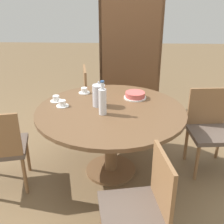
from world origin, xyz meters
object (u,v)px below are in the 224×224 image
object	(u,v)px
water_bottle	(103,101)
cake_main	(135,95)
cup_b	(56,99)
cup_a	(62,104)
chair_b	(210,128)
chair_a	(141,206)
bookshelf	(130,60)
chair_c	(96,96)
coffee_pot	(99,95)
cup_c	(84,91)
chair_d	(2,147)

from	to	relation	value
water_bottle	cake_main	xyz separation A→B (m)	(0.31, 0.41, -0.10)
cup_b	cup_a	bearing A→B (deg)	-53.93
chair_b	chair_a	bearing A→B (deg)	-129.10
bookshelf	cup_a	xyz separation A→B (m)	(-0.68, -1.51, -0.06)
chair_a	cake_main	size ratio (longest dim) A/B	3.57
chair_a	chair_c	size ratio (longest dim) A/B	1.00
coffee_pot	cup_b	bearing A→B (deg)	167.92
cup_c	chair_d	bearing A→B (deg)	-132.89
water_bottle	cup_a	world-z (taller)	water_bottle
cup_a	cup_b	bearing A→B (deg)	126.07
water_bottle	chair_a	bearing A→B (deg)	-70.69
water_bottle	cup_a	xyz separation A→B (m)	(-0.40, 0.16, -0.11)
chair_d	cup_a	distance (m)	0.68
cup_c	cake_main	bearing A→B (deg)	-12.90
coffee_pot	cup_c	world-z (taller)	coffee_pot
chair_a	bookshelf	bearing A→B (deg)	170.43
chair_c	bookshelf	size ratio (longest dim) A/B	0.51
chair_b	bookshelf	distance (m)	1.67
cup_b	chair_a	bearing A→B (deg)	-55.55
chair_b	cake_main	distance (m)	0.83
cake_main	chair_d	bearing A→B (deg)	-153.95
bookshelf	cup_a	bearing A→B (deg)	65.86
cup_b	coffee_pot	bearing A→B (deg)	-12.08
chair_a	cup_b	world-z (taller)	chair_a
bookshelf	cup_a	distance (m)	1.66
chair_d	coffee_pot	bearing A→B (deg)	-169.73
cake_main	cup_b	size ratio (longest dim) A/B	1.91
cake_main	cup_b	bearing A→B (deg)	-171.31
chair_d	water_bottle	xyz separation A→B (m)	(0.91, 0.19, 0.39)
chair_c	chair_d	bearing A→B (deg)	140.18
chair_b	coffee_pot	distance (m)	1.19
chair_a	chair_d	bearing A→B (deg)	-130.05
chair_b	cup_c	world-z (taller)	chair_b
chair_a	chair_c	distance (m)	2.04
chair_c	coffee_pot	bearing A→B (deg)	177.32
chair_d	cup_b	world-z (taller)	chair_d
coffee_pot	chair_d	bearing A→B (deg)	-156.21
chair_b	cup_b	distance (m)	1.59
coffee_pot	cake_main	bearing A→B (deg)	31.08
cup_b	chair_b	bearing A→B (deg)	-0.88
water_bottle	coffee_pot	bearing A→B (deg)	104.85
cake_main	cup_a	bearing A→B (deg)	-161.14
chair_c	chair_d	distance (m)	1.49
chair_a	bookshelf	distance (m)	2.59
bookshelf	cake_main	size ratio (longest dim) A/B	6.97
cup_a	cup_b	size ratio (longest dim) A/B	1.00
chair_c	cake_main	size ratio (longest dim) A/B	3.57
chair_a	cup_c	bearing A→B (deg)	-169.16
chair_d	cup_a	xyz separation A→B (m)	(0.50, 0.35, 0.28)
cake_main	chair_a	bearing A→B (deg)	-90.00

